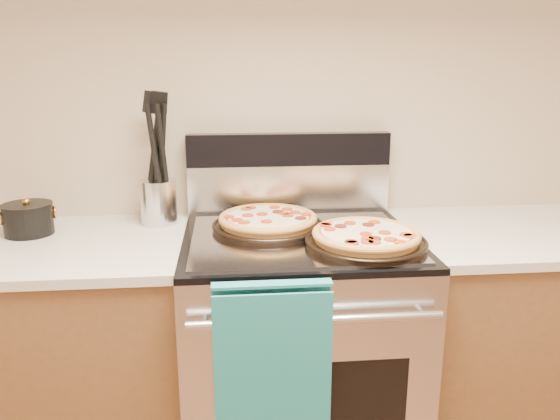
{
  "coord_description": "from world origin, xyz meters",
  "views": [
    {
      "loc": [
        -0.23,
        -0.05,
        1.47
      ],
      "look_at": [
        -0.07,
        1.55,
        1.04
      ],
      "focal_mm": 35.0,
      "sensor_mm": 36.0,
      "label": 1
    }
  ],
  "objects": [
    {
      "name": "cabinet_left",
      "position": [
        -0.88,
        1.68,
        0.44
      ],
      "size": [
        1.0,
        0.62,
        0.88
      ],
      "primitive_type": "cube",
      "color": "brown",
      "rests_on": "ground"
    },
    {
      "name": "countertop_left",
      "position": [
        -0.88,
        1.68,
        0.9
      ],
      "size": [
        1.02,
        0.64,
        0.03
      ],
      "primitive_type": "cube",
      "color": "beige",
      "rests_on": "cabinet_left"
    },
    {
      "name": "backsplash_upper",
      "position": [
        0.0,
        1.96,
        1.16
      ],
      "size": [
        0.76,
        0.06,
        0.12
      ],
      "primitive_type": "cube",
      "color": "black",
      "rests_on": "backsplash_lower"
    },
    {
      "name": "pepperoni_pizza_back",
      "position": [
        -0.1,
        1.72,
        0.95
      ],
      "size": [
        0.46,
        0.46,
        0.05
      ],
      "primitive_type": null,
      "rotation": [
        0.0,
        0.0,
        -0.28
      ],
      "color": "#B57D37",
      "rests_on": "foil_sheet"
    },
    {
      "name": "oven_handle",
      "position": [
        0.0,
        1.27,
        0.8
      ],
      "size": [
        0.7,
        0.03,
        0.03
      ],
      "primitive_type": "cylinder",
      "rotation": [
        0.0,
        1.57,
        0.0
      ],
      "color": "silver",
      "rests_on": "range_body"
    },
    {
      "name": "utensil_crock",
      "position": [
        -0.48,
        1.87,
        0.99
      ],
      "size": [
        0.16,
        0.16,
        0.16
      ],
      "primitive_type": "cylinder",
      "rotation": [
        0.0,
        0.0,
        0.24
      ],
      "color": "silver",
      "rests_on": "countertop_left"
    },
    {
      "name": "wall_back",
      "position": [
        0.0,
        2.0,
        1.35
      ],
      "size": [
        4.0,
        0.0,
        4.0
      ],
      "primitive_type": "plane",
      "rotation": [
        1.57,
        0.0,
        0.0
      ],
      "color": "tan",
      "rests_on": "ground"
    },
    {
      "name": "countertop_right",
      "position": [
        0.88,
        1.68,
        0.9
      ],
      "size": [
        1.02,
        0.64,
        0.03
      ],
      "primitive_type": "cube",
      "color": "beige",
      "rests_on": "cabinet_right"
    },
    {
      "name": "range_body",
      "position": [
        0.0,
        1.65,
        0.45
      ],
      "size": [
        0.76,
        0.68,
        0.9
      ],
      "primitive_type": "cube",
      "color": "#B7B7BC",
      "rests_on": "ground"
    },
    {
      "name": "dish_towel",
      "position": [
        -0.12,
        1.27,
        0.7
      ],
      "size": [
        0.32,
        0.05,
        0.42
      ],
      "primitive_type": null,
      "color": "teal",
      "rests_on": "oven_handle"
    },
    {
      "name": "foil_sheet",
      "position": [
        0.0,
        1.62,
        0.92
      ],
      "size": [
        0.7,
        0.55,
        0.01
      ],
      "primitive_type": "cube",
      "color": "gray",
      "rests_on": "cooktop"
    },
    {
      "name": "backsplash_lower",
      "position": [
        0.0,
        1.96,
        1.01
      ],
      "size": [
        0.76,
        0.06,
        0.18
      ],
      "primitive_type": "cube",
      "color": "silver",
      "rests_on": "cooktop"
    },
    {
      "name": "cooktop",
      "position": [
        0.0,
        1.65,
        0.91
      ],
      "size": [
        0.76,
        0.68,
        0.02
      ],
      "primitive_type": "cube",
      "color": "black",
      "rests_on": "range_body"
    },
    {
      "name": "pepperoni_pizza_front",
      "position": [
        0.19,
        1.52,
        0.95
      ],
      "size": [
        0.45,
        0.45,
        0.05
      ],
      "primitive_type": null,
      "rotation": [
        0.0,
        0.0,
        -0.23
      ],
      "color": "#B57D37",
      "rests_on": "foil_sheet"
    },
    {
      "name": "saucepan",
      "position": [
        -0.9,
        1.79,
        0.96
      ],
      "size": [
        0.21,
        0.21,
        0.1
      ],
      "primitive_type": "cylinder",
      "rotation": [
        0.0,
        0.0,
        0.41
      ],
      "color": "black",
      "rests_on": "countertop_left"
    },
    {
      "name": "cabinet_right",
      "position": [
        0.88,
        1.68,
        0.44
      ],
      "size": [
        1.0,
        0.62,
        0.88
      ],
      "primitive_type": "cube",
      "color": "brown",
      "rests_on": "ground"
    }
  ]
}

